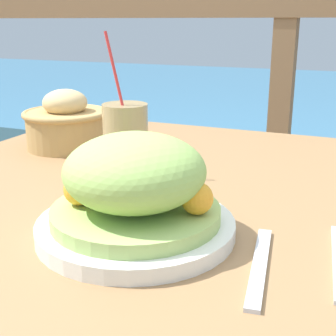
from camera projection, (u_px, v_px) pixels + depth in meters
name	position (u px, v px, depth m)	size (l,w,h in m)	color
patio_table	(177.00, 256.00, 0.76)	(1.00, 0.99, 0.78)	#997047
railing_fence	(282.00, 82.00, 1.52)	(2.80, 0.08, 1.13)	brown
sea_backdrop	(328.00, 122.00, 3.90)	(12.00, 4.00, 0.45)	teal
salad_plate	(138.00, 193.00, 0.58)	(0.25, 0.25, 0.13)	white
drink_glass	(126.00, 139.00, 0.82)	(0.08, 0.08, 0.25)	tan
bread_basket	(66.00, 123.00, 1.00)	(0.18, 0.18, 0.12)	tan
fork	(260.00, 265.00, 0.52)	(0.04, 0.18, 0.00)	silver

